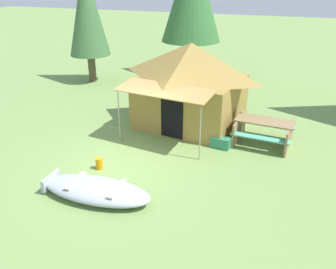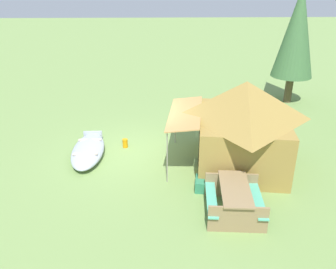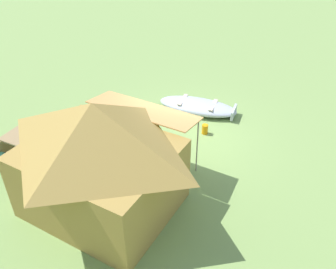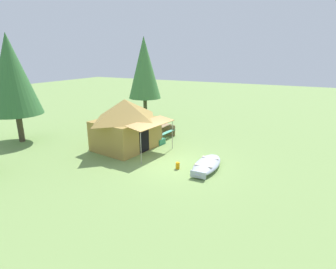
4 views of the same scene
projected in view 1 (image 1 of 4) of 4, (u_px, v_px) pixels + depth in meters
name	position (u px, v px, depth m)	size (l,w,h in m)	color
ground_plane	(124.00, 165.00, 9.94)	(80.00, 80.00, 0.00)	#76964F
beached_rowboat	(96.00, 190.00, 8.43)	(2.74, 1.14, 0.40)	#A7B0BF
canvas_cabin_tent	(190.00, 84.00, 12.03)	(3.84, 4.16, 2.81)	olive
picnic_table	(264.00, 129.00, 11.00)	(1.84, 1.58, 0.77)	#91764F
cooler_box	(221.00, 142.00, 10.89)	(0.59, 0.36, 0.33)	#2F815B
fuel_can	(99.00, 164.00, 9.68)	(0.19, 0.19, 0.31)	orange
pine_tree_back_left	(87.00, 10.00, 16.28)	(1.88, 1.88, 5.40)	brown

